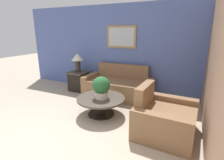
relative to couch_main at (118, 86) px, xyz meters
The scene contains 9 objects.
ground_plane 2.88m from the couch_main, 94.23° to the right, with size 20.00×20.00×0.00m, color tan.
wall_back 1.15m from the couch_main, 112.01° to the left, with size 6.78×0.09×2.60m.
wall_right 2.70m from the couch_main, 28.15° to the right, with size 0.06×5.35×2.60m.
couch_main is the anchor object (origin of this frame).
armchair 2.05m from the couch_main, 42.78° to the right, with size 1.06×1.16×0.90m.
coffee_table 1.22m from the couch_main, 85.57° to the right, with size 1.08×1.08×0.41m.
side_table 1.37m from the couch_main, behind, with size 0.58×0.58×0.61m.
table_lamp 1.53m from the couch_main, behind, with size 0.37×0.37×0.57m.
potted_plant_on_table 1.30m from the couch_main, 84.59° to the right, with size 0.39×0.39×0.49m.
Camera 1 is at (2.07, -1.56, 1.86)m, focal length 28.00 mm.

